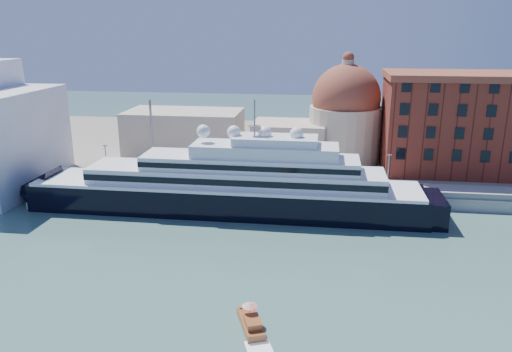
# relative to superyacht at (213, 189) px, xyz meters

# --- Properties ---
(ground) EXTENTS (400.00, 400.00, 0.00)m
(ground) POSITION_rel_superyacht_xyz_m (4.50, -23.00, -4.50)
(ground) COLOR #335853
(ground) RESTS_ON ground
(quay) EXTENTS (180.00, 10.00, 2.50)m
(quay) POSITION_rel_superyacht_xyz_m (4.50, 11.00, -3.25)
(quay) COLOR gray
(quay) RESTS_ON ground
(land) EXTENTS (260.00, 72.00, 2.00)m
(land) POSITION_rel_superyacht_xyz_m (4.50, 52.00, -3.50)
(land) COLOR slate
(land) RESTS_ON ground
(quay_fence) EXTENTS (180.00, 0.10, 1.20)m
(quay_fence) POSITION_rel_superyacht_xyz_m (4.50, 6.50, -1.40)
(quay_fence) COLOR slate
(quay_fence) RESTS_ON quay
(superyacht) EXTENTS (87.16, 12.08, 26.05)m
(superyacht) POSITION_rel_superyacht_xyz_m (0.00, 0.00, 0.00)
(superyacht) COLOR black
(superyacht) RESTS_ON ground
(service_barge) EXTENTS (11.55, 5.15, 2.51)m
(service_barge) POSITION_rel_superyacht_xyz_m (-31.92, -1.91, -3.77)
(service_barge) COLOR white
(service_barge) RESTS_ON ground
(water_taxi) EXTENTS (4.48, 7.04, 3.18)m
(water_taxi) POSITION_rel_superyacht_xyz_m (13.39, -39.09, -3.73)
(water_taxi) COLOR brown
(water_taxi) RESTS_ON ground
(warehouse) EXTENTS (43.00, 19.00, 23.25)m
(warehouse) POSITION_rel_superyacht_xyz_m (56.50, 29.00, 9.29)
(warehouse) COLOR maroon
(warehouse) RESTS_ON land
(church) EXTENTS (66.00, 18.00, 25.50)m
(church) POSITION_rel_superyacht_xyz_m (10.89, 34.72, 6.41)
(church) COLOR beige
(church) RESTS_ON land
(lamp_posts) EXTENTS (120.80, 2.40, 18.00)m
(lamp_posts) POSITION_rel_superyacht_xyz_m (-8.17, 9.27, 5.34)
(lamp_posts) COLOR slate
(lamp_posts) RESTS_ON quay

